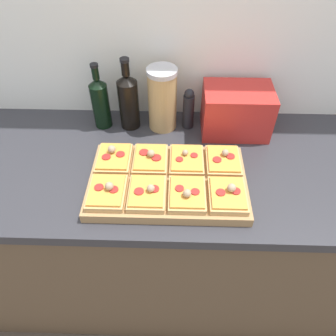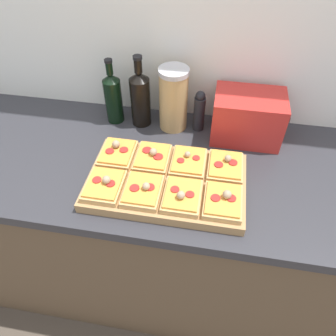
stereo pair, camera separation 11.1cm
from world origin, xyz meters
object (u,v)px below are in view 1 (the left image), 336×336
Objects in this scene: wine_bottle at (128,100)px; toaster_oven at (236,111)px; grain_jar_tall at (162,99)px; olive_oil_bottle at (100,102)px; pepper_mill at (188,109)px; cutting_board at (168,182)px.

toaster_oven is at bearing -2.30° from wine_bottle.
toaster_oven is (0.43, -0.02, -0.03)m from wine_bottle.
grain_jar_tall is at bearing 176.65° from toaster_oven.
olive_oil_bottle is 1.56× the size of pepper_mill.
wine_bottle reaches higher than grain_jar_tall.
wine_bottle is at bearing -0.00° from olive_oil_bottle.
pepper_mill reaches higher than cutting_board.
wine_bottle is at bearing 180.00° from pepper_mill.
wine_bottle is 0.24m from pepper_mill.
wine_bottle is at bearing 177.70° from toaster_oven.
toaster_oven is at bearing -1.82° from olive_oil_bottle.
grain_jar_tall is at bearing 95.34° from cutting_board.
grain_jar_tall reaches higher than toaster_oven.
olive_oil_bottle is 0.35m from pepper_mill.
grain_jar_tall is 0.11m from pepper_mill.
toaster_oven reaches higher than pepper_mill.
cutting_board is 3.04× the size of pepper_mill.
pepper_mill is at bearing 77.73° from cutting_board.
pepper_mill is at bearing 174.79° from toaster_oven.
olive_oil_bottle is (-0.28, 0.33, 0.09)m from cutting_board.
pepper_mill is at bearing 0.00° from grain_jar_tall.
cutting_board is at bearing -50.33° from olive_oil_bottle.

